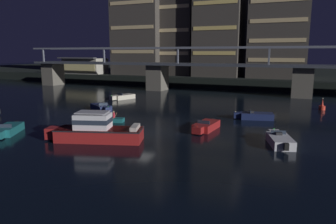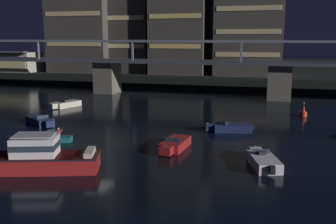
# 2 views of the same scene
# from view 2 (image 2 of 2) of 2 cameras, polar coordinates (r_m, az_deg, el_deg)

# --- Properties ---
(ground_plane) EXTENTS (400.00, 400.00, 0.00)m
(ground_plane) POSITION_cam_2_polar(r_m,az_deg,el_deg) (32.89, -10.67, -6.58)
(ground_plane) COLOR black
(far_riverbank) EXTENTS (240.00, 80.00, 2.20)m
(far_riverbank) POSITION_cam_2_polar(r_m,az_deg,el_deg) (113.28, 8.24, 6.38)
(far_riverbank) COLOR black
(far_riverbank) RESTS_ON ground
(river_bridge) EXTENTS (95.32, 6.40, 9.38)m
(river_bridge) POSITION_cam_2_polar(r_m,az_deg,el_deg) (65.80, 3.02, 6.10)
(river_bridge) COLOR #605B51
(river_bridge) RESTS_ON ground
(tower_west_low) EXTENTS (13.81, 10.82, 31.94)m
(tower_west_low) POSITION_cam_2_polar(r_m,az_deg,el_deg) (91.13, -12.39, 15.84)
(tower_west_low) COLOR #423D38
(tower_west_low) RESTS_ON far_riverbank
(tower_west_tall) EXTENTS (9.66, 10.76, 29.85)m
(tower_west_tall) POSITION_cam_2_polar(r_m,az_deg,el_deg) (89.19, -5.31, 15.47)
(tower_west_tall) COLOR #38332D
(tower_west_tall) RESTS_ON far_riverbank
(tower_central) EXTENTS (11.50, 13.84, 30.10)m
(tower_central) POSITION_cam_2_polar(r_m,az_deg,el_deg) (85.84, 2.17, 15.78)
(tower_central) COLOR #423D38
(tower_central) RESTS_ON far_riverbank
(tower_east_tall) EXTENTS (13.36, 11.52, 22.40)m
(tower_east_tall) POSITION_cam_2_polar(r_m,az_deg,el_deg) (82.93, 12.02, 13.06)
(tower_east_tall) COLOR #423D38
(tower_east_tall) RESTS_ON far_riverbank
(waterfront_pavilion) EXTENTS (12.40, 7.40, 4.70)m
(waterfront_pavilion) POSITION_cam_2_polar(r_m,az_deg,el_deg) (95.54, -22.00, 6.90)
(waterfront_pavilion) COLOR #B2AD9E
(waterfront_pavilion) RESTS_ON far_riverbank
(cabin_cruiser_near_left) EXTENTS (9.33, 5.04, 2.79)m
(cabin_cruiser_near_left) POSITION_cam_2_polar(r_m,az_deg,el_deg) (30.45, -18.41, -6.32)
(cabin_cruiser_near_left) COLOR maroon
(cabin_cruiser_near_left) RESTS_ON ground
(speedboat_near_right) EXTENTS (3.10, 5.08, 1.16)m
(speedboat_near_right) POSITION_cam_2_polar(r_m,az_deg,el_deg) (57.28, -14.84, 1.12)
(speedboat_near_right) COLOR beige
(speedboat_near_right) RESTS_ON ground
(speedboat_mid_left) EXTENTS (5.20, 2.69, 1.16)m
(speedboat_mid_left) POSITION_cam_2_polar(r_m,az_deg,el_deg) (41.49, 9.18, -2.28)
(speedboat_mid_left) COLOR #19234C
(speedboat_mid_left) RESTS_ON ground
(speedboat_far_left) EXTENTS (4.80, 3.78, 1.16)m
(speedboat_far_left) POSITION_cam_2_polar(r_m,az_deg,el_deg) (46.59, -18.28, -1.25)
(speedboat_far_left) COLOR #19234C
(speedboat_far_left) RESTS_ON ground
(speedboat_far_center) EXTENTS (2.11, 5.23, 1.16)m
(speedboat_far_center) POSITION_cam_2_polar(r_m,az_deg,el_deg) (34.58, 0.99, -4.80)
(speedboat_far_center) COLOR maroon
(speedboat_far_center) RESTS_ON ground
(speedboat_far_right) EXTENTS (2.88, 5.16, 1.16)m
(speedboat_far_right) POSITION_cam_2_polar(r_m,az_deg,el_deg) (31.00, 13.84, -7.00)
(speedboat_far_right) COLOR silver
(speedboat_far_right) RESTS_ON ground
(channel_buoy) EXTENTS (0.90, 0.90, 1.76)m
(channel_buoy) POSITION_cam_2_polar(r_m,az_deg,el_deg) (51.77, 19.32, -0.07)
(channel_buoy) COLOR red
(channel_buoy) RESTS_ON ground
(dinghy_with_paddler) EXTENTS (2.80, 2.64, 1.36)m
(dinghy_with_paddler) POSITION_cam_2_polar(r_m,az_deg,el_deg) (38.51, -15.92, -3.81)
(dinghy_with_paddler) COLOR #196066
(dinghy_with_paddler) RESTS_ON ground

